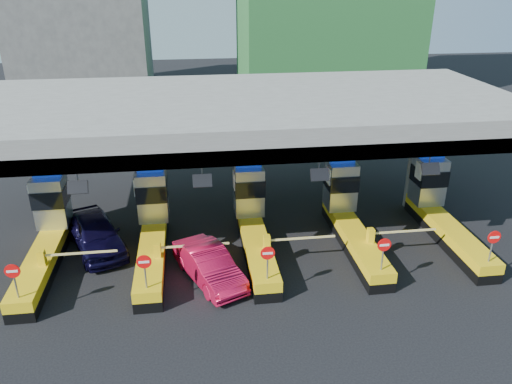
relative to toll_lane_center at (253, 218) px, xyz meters
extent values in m
plane|color=black|center=(0.00, -0.28, -1.40)|extent=(120.00, 120.00, 0.00)
cube|color=slate|center=(0.00, 2.72, 4.85)|extent=(28.00, 12.00, 1.50)
cube|color=#4C4C49|center=(0.00, -2.98, 4.45)|extent=(28.00, 0.60, 0.70)
cube|color=slate|center=(-10.00, 2.72, 1.35)|extent=(1.00, 1.00, 5.50)
cube|color=slate|center=(0.00, 2.72, 1.35)|extent=(1.00, 1.00, 5.50)
cube|color=slate|center=(10.00, 2.72, 1.35)|extent=(1.00, 1.00, 5.50)
cylinder|color=slate|center=(-7.50, -2.98, 3.85)|extent=(0.06, 0.06, 0.50)
cube|color=black|center=(-7.50, -3.18, 3.50)|extent=(0.80, 0.38, 0.54)
cylinder|color=slate|center=(-2.50, -2.98, 3.85)|extent=(0.06, 0.06, 0.50)
cube|color=black|center=(-2.50, -3.18, 3.50)|extent=(0.80, 0.38, 0.54)
cylinder|color=slate|center=(2.50, -2.98, 3.85)|extent=(0.06, 0.06, 0.50)
cube|color=black|center=(2.50, -3.18, 3.50)|extent=(0.80, 0.38, 0.54)
cylinder|color=slate|center=(7.50, -2.98, 3.85)|extent=(0.06, 0.06, 0.50)
cube|color=black|center=(7.50, -3.18, 3.50)|extent=(0.80, 0.38, 0.54)
cube|color=black|center=(-10.00, -1.28, -1.15)|extent=(1.20, 8.00, 0.50)
cube|color=#E5B70C|center=(-10.00, -1.28, -0.65)|extent=(1.20, 8.00, 0.50)
cube|color=#9EA3A8|center=(-10.00, 1.52, 0.90)|extent=(1.50, 1.50, 2.60)
cube|color=black|center=(-10.00, 1.50, 1.20)|extent=(1.56, 1.56, 0.90)
cube|color=#0C2DBF|center=(-10.00, 1.52, 2.48)|extent=(1.30, 0.35, 0.55)
cube|color=white|center=(-10.80, 1.22, 1.60)|extent=(0.06, 0.70, 0.90)
cylinder|color=slate|center=(-10.00, -4.88, 0.25)|extent=(0.07, 0.07, 1.30)
cylinder|color=red|center=(-10.00, -4.91, 0.85)|extent=(0.60, 0.04, 0.60)
cube|color=white|center=(-10.00, -4.93, 0.85)|extent=(0.42, 0.02, 0.10)
cube|color=#E5B70C|center=(-9.65, -2.48, -0.05)|extent=(0.30, 0.35, 0.70)
cube|color=white|center=(-8.00, -2.48, 0.05)|extent=(3.20, 0.08, 0.08)
cube|color=black|center=(-5.00, -1.28, -1.15)|extent=(1.20, 8.00, 0.50)
cube|color=#E5B70C|center=(-5.00, -1.28, -0.65)|extent=(1.20, 8.00, 0.50)
cube|color=#9EA3A8|center=(-5.00, 1.52, 0.90)|extent=(1.50, 1.50, 2.60)
cube|color=black|center=(-5.00, 1.50, 1.20)|extent=(1.56, 1.56, 0.90)
cube|color=#0C2DBF|center=(-5.00, 1.52, 2.48)|extent=(1.30, 0.35, 0.55)
cube|color=white|center=(-5.80, 1.22, 1.60)|extent=(0.06, 0.70, 0.90)
cylinder|color=slate|center=(-5.00, -4.88, 0.25)|extent=(0.07, 0.07, 1.30)
cylinder|color=red|center=(-5.00, -4.91, 0.85)|extent=(0.60, 0.04, 0.60)
cube|color=white|center=(-5.00, -4.93, 0.85)|extent=(0.42, 0.02, 0.10)
cube|color=#E5B70C|center=(-4.65, -2.48, -0.05)|extent=(0.30, 0.35, 0.70)
cube|color=white|center=(-3.00, -2.48, 0.05)|extent=(3.20, 0.08, 0.08)
cube|color=black|center=(0.00, -1.28, -1.15)|extent=(1.20, 8.00, 0.50)
cube|color=#E5B70C|center=(0.00, -1.28, -0.65)|extent=(1.20, 8.00, 0.50)
cube|color=#9EA3A8|center=(0.00, 1.52, 0.90)|extent=(1.50, 1.50, 2.60)
cube|color=black|center=(0.00, 1.50, 1.20)|extent=(1.56, 1.56, 0.90)
cube|color=#0C2DBF|center=(0.00, 1.52, 2.48)|extent=(1.30, 0.35, 0.55)
cube|color=white|center=(-0.80, 1.22, 1.60)|extent=(0.06, 0.70, 0.90)
cylinder|color=slate|center=(0.00, -4.88, 0.25)|extent=(0.07, 0.07, 1.30)
cylinder|color=red|center=(0.00, -4.91, 0.85)|extent=(0.60, 0.04, 0.60)
cube|color=white|center=(0.00, -4.93, 0.85)|extent=(0.42, 0.02, 0.10)
cube|color=#E5B70C|center=(0.35, -2.48, -0.05)|extent=(0.30, 0.35, 0.70)
cube|color=white|center=(2.00, -2.48, 0.05)|extent=(3.20, 0.08, 0.08)
cube|color=black|center=(5.00, -1.28, -1.15)|extent=(1.20, 8.00, 0.50)
cube|color=#E5B70C|center=(5.00, -1.28, -0.65)|extent=(1.20, 8.00, 0.50)
cube|color=#9EA3A8|center=(5.00, 1.52, 0.90)|extent=(1.50, 1.50, 2.60)
cube|color=black|center=(5.00, 1.50, 1.20)|extent=(1.56, 1.56, 0.90)
cube|color=#0C2DBF|center=(5.00, 1.52, 2.48)|extent=(1.30, 0.35, 0.55)
cube|color=white|center=(4.20, 1.22, 1.60)|extent=(0.06, 0.70, 0.90)
cylinder|color=slate|center=(5.00, -4.88, 0.25)|extent=(0.07, 0.07, 1.30)
cylinder|color=red|center=(5.00, -4.91, 0.85)|extent=(0.60, 0.04, 0.60)
cube|color=white|center=(5.00, -4.93, 0.85)|extent=(0.42, 0.02, 0.10)
cube|color=#E5B70C|center=(5.35, -2.48, -0.05)|extent=(0.30, 0.35, 0.70)
cube|color=white|center=(7.00, -2.48, 0.05)|extent=(3.20, 0.08, 0.08)
cube|color=black|center=(10.00, -1.28, -1.15)|extent=(1.20, 8.00, 0.50)
cube|color=#E5B70C|center=(10.00, -1.28, -0.65)|extent=(1.20, 8.00, 0.50)
cube|color=#9EA3A8|center=(10.00, 1.52, 0.90)|extent=(1.50, 1.50, 2.60)
cube|color=black|center=(10.00, 1.50, 1.20)|extent=(1.56, 1.56, 0.90)
cube|color=#0C2DBF|center=(10.00, 1.52, 2.48)|extent=(1.30, 0.35, 0.55)
cube|color=white|center=(9.20, 1.22, 1.60)|extent=(0.06, 0.70, 0.90)
cylinder|color=slate|center=(10.00, -4.88, 0.25)|extent=(0.07, 0.07, 1.30)
cylinder|color=red|center=(10.00, -4.91, 0.85)|extent=(0.60, 0.04, 0.60)
cube|color=white|center=(10.00, -4.93, 0.85)|extent=(0.42, 0.02, 0.10)
cube|color=#E5B70C|center=(10.35, -2.48, -0.05)|extent=(0.30, 0.35, 0.70)
cube|color=white|center=(12.00, -2.48, 0.05)|extent=(3.20, 0.08, 0.08)
cube|color=#4C4C49|center=(-14.00, 35.72, 7.60)|extent=(14.00, 10.00, 18.00)
imported|color=black|center=(-7.84, 0.37, -0.50)|extent=(3.96, 5.69, 1.80)
imported|color=#B70E33|center=(-2.38, -3.13, -0.63)|extent=(3.37, 4.94, 1.54)
camera|label=1|loc=(-2.86, -22.38, 11.46)|focal=35.00mm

